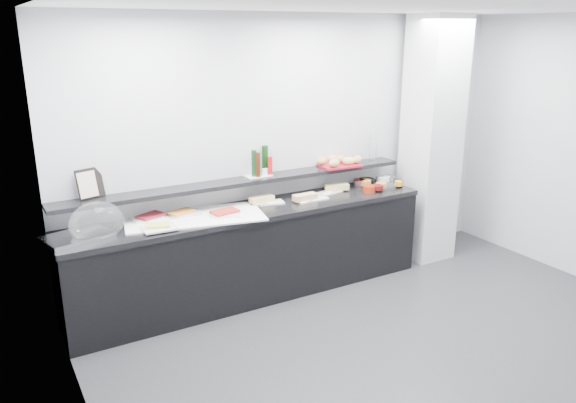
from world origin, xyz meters
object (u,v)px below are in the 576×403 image
framed_print (90,183)px  carafe (373,147)px  bread_tray (339,165)px  cloche_base (77,237)px  condiment_tray (258,176)px  sandwich_plate_mid (311,199)px

framed_print → carafe: size_ratio=0.87×
framed_print → bread_tray: bearing=-20.7°
cloche_base → bread_tray: bread_tray is taller
cloche_base → bread_tray: size_ratio=1.22×
condiment_tray → cloche_base: bearing=-172.6°
sandwich_plate_mid → framed_print: bearing=168.1°
framed_print → condiment_tray: (1.58, -0.05, -0.12)m
condiment_tray → bread_tray: 0.94m
sandwich_plate_mid → condiment_tray: size_ratio=1.34×
condiment_tray → carafe: (1.41, -0.02, 0.14)m
cloche_base → framed_print: bearing=40.4°
framed_print → condiment_tray: framed_print is taller
sandwich_plate_mid → carafe: size_ratio=1.14×
cloche_base → framed_print: (0.19, 0.28, 0.36)m
carafe → framed_print: bearing=178.7°
framed_print → carafe: 2.99m
condiment_tray → bread_tray: bread_tray is taller
bread_tray → framed_print: bearing=-178.4°
framed_print → bread_tray: size_ratio=0.62×
framed_print → condiment_tray: 1.59m
condiment_tray → carafe: 1.41m
sandwich_plate_mid → condiment_tray: (-0.47, 0.25, 0.25)m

